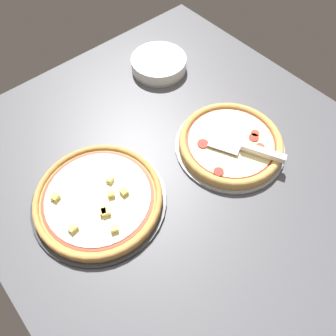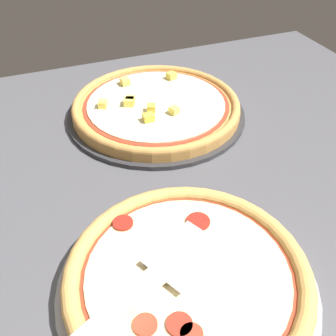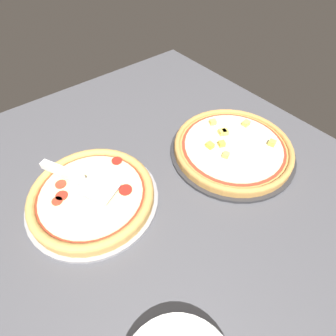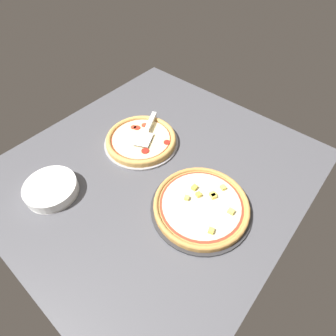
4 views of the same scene
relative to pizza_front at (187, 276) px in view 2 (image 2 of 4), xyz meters
The scene contains 6 objects.
ground_plane 18.18cm from the pizza_front, 65.00° to the left, with size 131.20×121.84×3.60cm, color #4C4C51.
pizza_pan_front 2.14cm from the pizza_front, 20.31° to the right, with size 36.08×36.08×1.00cm, color #939399.
pizza_front is the anchor object (origin of this frame).
pizza_pan_back 45.59cm from the pizza_front, 75.38° to the left, with size 40.02×40.02×1.00cm, color #2D2D30.
pizza_back 45.55cm from the pizza_front, 75.41° to the left, with size 37.62×37.62×3.96cm.
serving_spatula 8.47cm from the pizza_front, 166.52° to the right, with size 23.63×14.82×2.00cm.
Camera 2 is at (-21.49, -44.68, 47.93)cm, focal length 42.00 mm.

